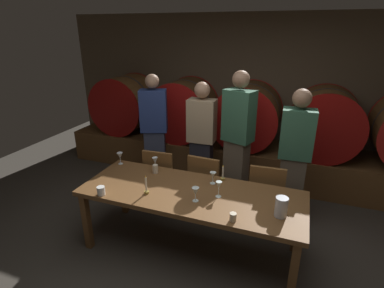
{
  "coord_description": "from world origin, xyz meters",
  "views": [
    {
      "loc": [
        0.74,
        -2.37,
        2.33
      ],
      "look_at": [
        -0.41,
        0.75,
        1.04
      ],
      "focal_mm": 28.03,
      "sensor_mm": 36.0,
      "label": 1
    }
  ],
  "objects": [
    {
      "name": "wine_glass_right",
      "position": [
        -0.06,
        0.44,
        0.83
      ],
      "size": [
        0.07,
        0.07,
        0.14
      ],
      "color": "silver",
      "rests_on": "dining_table"
    },
    {
      "name": "guest_far_right",
      "position": [
        0.75,
        1.19,
        0.87
      ],
      "size": [
        0.39,
        0.25,
        1.7
      ],
      "rotation": [
        0.0,
        0.0,
        3.18
      ],
      "color": "brown",
      "rests_on": "ground"
    },
    {
      "name": "candle_left",
      "position": [
        -0.64,
        -0.0,
        0.79
      ],
      "size": [
        0.05,
        0.05,
        0.21
      ],
      "color": "olive",
      "rests_on": "dining_table"
    },
    {
      "name": "guest_center_right",
      "position": [
        0.02,
        1.32,
        0.96
      ],
      "size": [
        0.44,
        0.35,
        1.85
      ],
      "rotation": [
        0.0,
        0.0,
        2.81
      ],
      "color": "brown",
      "rests_on": "ground"
    },
    {
      "name": "wine_barrel_left",
      "position": [
        -1.11,
        2.23,
        1.04
      ],
      "size": [
        1.01,
        0.83,
        1.01
      ],
      "color": "#513319",
      "rests_on": "barrel_shelf"
    },
    {
      "name": "chair_right",
      "position": [
        0.49,
        0.85,
        0.49
      ],
      "size": [
        0.43,
        0.43,
        0.88
      ],
      "rotation": [
        0.0,
        0.0,
        3.21
      ],
      "color": "brown",
      "rests_on": "ground"
    },
    {
      "name": "guest_center_left",
      "position": [
        -0.52,
        1.41,
        0.86
      ],
      "size": [
        0.39,
        0.25,
        1.66
      ],
      "rotation": [
        0.0,
        0.0,
        3.17
      ],
      "color": "black",
      "rests_on": "ground"
    },
    {
      "name": "chair_center",
      "position": [
        -0.26,
        0.85,
        0.49
      ],
      "size": [
        0.42,
        0.42,
        0.88
      ],
      "rotation": [
        0.0,
        0.0,
        3.09
      ],
      "color": "brown",
      "rests_on": "ground"
    },
    {
      "name": "wine_barrel_right",
      "position": [
        1.11,
        2.23,
        1.04
      ],
      "size": [
        1.01,
        0.83,
        1.01
      ],
      "color": "brown",
      "rests_on": "barrel_shelf"
    },
    {
      "name": "cup_left",
      "position": [
        -1.06,
        -0.18,
        0.78
      ],
      "size": [
        0.08,
        0.08,
        0.09
      ],
      "primitive_type": "cylinder",
      "color": "white",
      "rests_on": "dining_table"
    },
    {
      "name": "chair_left",
      "position": [
        -0.87,
        0.82,
        0.49
      ],
      "size": [
        0.42,
        0.42,
        0.88
      ],
      "rotation": [
        0.0,
        0.0,
        3.2
      ],
      "color": "brown",
      "rests_on": "ground"
    },
    {
      "name": "cup_right",
      "position": [
        0.31,
        -0.15,
        0.77
      ],
      "size": [
        0.06,
        0.06,
        0.08
      ],
      "primitive_type": "cylinder",
      "color": "beige",
      "rests_on": "dining_table"
    },
    {
      "name": "wine_glass_far_left",
      "position": [
        -1.29,
        0.53,
        0.84
      ],
      "size": [
        0.08,
        0.08,
        0.15
      ],
      "color": "white",
      "rests_on": "dining_table"
    },
    {
      "name": "wine_barrel_center",
      "position": [
        -0.03,
        2.23,
        1.04
      ],
      "size": [
        1.01,
        0.83,
        1.01
      ],
      "color": "#513319",
      "rests_on": "barrel_shelf"
    },
    {
      "name": "wine_glass_left",
      "position": [
        -0.81,
        0.55,
        0.84
      ],
      "size": [
        0.07,
        0.07,
        0.15
      ],
      "color": "white",
      "rests_on": "dining_table"
    },
    {
      "name": "cup_center",
      "position": [
        -0.77,
        0.46,
        0.78
      ],
      "size": [
        0.07,
        0.07,
        0.1
      ],
      "primitive_type": "cylinder",
      "color": "beige",
      "rests_on": "dining_table"
    },
    {
      "name": "wine_glass_center",
      "position": [
        -0.11,
        0.04,
        0.84
      ],
      "size": [
        0.07,
        0.07,
        0.15
      ],
      "color": "silver",
      "rests_on": "dining_table"
    },
    {
      "name": "barrel_shelf",
      "position": [
        0.0,
        2.23,
        0.27
      ],
      "size": [
        6.26,
        0.9,
        0.54
      ],
      "primitive_type": "cube",
      "color": "brown",
      "rests_on": "ground"
    },
    {
      "name": "ground_plane",
      "position": [
        0.0,
        0.0,
        0.0
      ],
      "size": [
        9.04,
        9.04,
        0.0
      ],
      "primitive_type": "plane",
      "color": "#3F3A33"
    },
    {
      "name": "dining_table",
      "position": [
        -0.22,
        0.19,
        0.66
      ],
      "size": [
        2.33,
        0.87,
        0.73
      ],
      "color": "brown",
      "rests_on": "ground"
    },
    {
      "name": "wine_glass_far_right",
      "position": [
        0.08,
        0.2,
        0.86
      ],
      "size": [
        0.06,
        0.06,
        0.17
      ],
      "color": "silver",
      "rests_on": "dining_table"
    },
    {
      "name": "wine_barrel_far_left",
      "position": [
        -2.26,
        2.23,
        1.04
      ],
      "size": [
        1.01,
        0.83,
        1.01
      ],
      "color": "brown",
      "rests_on": "barrel_shelf"
    },
    {
      "name": "guest_far_left",
      "position": [
        -1.25,
        1.39,
        0.89
      ],
      "size": [
        0.44,
        0.36,
        1.73
      ],
      "rotation": [
        0.0,
        0.0,
        3.5
      ],
      "color": "#33384C",
      "rests_on": "ground"
    },
    {
      "name": "candle_right",
      "position": [
        0.02,
        0.56,
        0.78
      ],
      "size": [
        0.05,
        0.05,
        0.19
      ],
      "color": "olive",
      "rests_on": "dining_table"
    },
    {
      "name": "pitcher",
      "position": [
        0.69,
        0.07,
        0.83
      ],
      "size": [
        0.11,
        0.11,
        0.19
      ],
      "color": "silver",
      "rests_on": "dining_table"
    },
    {
      "name": "back_wall",
      "position": [
        0.0,
        2.78,
        1.28
      ],
      "size": [
        6.96,
        0.24,
        2.57
      ],
      "primitive_type": "cube",
      "color": "brown",
      "rests_on": "ground"
    }
  ]
}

